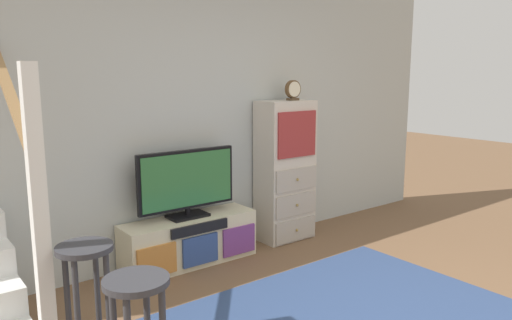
% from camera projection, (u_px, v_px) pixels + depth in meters
% --- Properties ---
extents(back_wall, '(6.40, 0.12, 2.70)m').
position_uv_depth(back_wall, '(200.00, 114.00, 4.67)').
color(back_wall, '#B2B7B2').
rests_on(back_wall, ground_plane).
extents(media_console, '(1.26, 0.38, 0.44)m').
position_uv_depth(media_console, '(190.00, 241.00, 4.48)').
color(media_console, beige).
rests_on(media_console, ground_plane).
extents(television, '(0.95, 0.22, 0.62)m').
position_uv_depth(television, '(187.00, 182.00, 4.41)').
color(television, black).
rests_on(television, media_console).
extents(side_cabinet, '(0.58, 0.38, 1.46)m').
position_uv_depth(side_cabinet, '(285.00, 171.00, 5.10)').
color(side_cabinet, beige).
rests_on(side_cabinet, ground_plane).
extents(desk_clock, '(0.18, 0.08, 0.20)m').
position_uv_depth(desk_clock, '(293.00, 90.00, 4.99)').
color(desk_clock, '#4C3823').
rests_on(desk_clock, side_cabinet).
extents(bar_stool_near, '(0.34, 0.34, 0.71)m').
position_uv_depth(bar_stool_near, '(137.00, 312.00, 2.51)').
color(bar_stool_near, '#333338').
rests_on(bar_stool_near, ground_plane).
extents(bar_stool_far, '(0.34, 0.34, 0.72)m').
position_uv_depth(bar_stool_far, '(86.00, 274.00, 2.97)').
color(bar_stool_far, '#333338').
rests_on(bar_stool_far, ground_plane).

